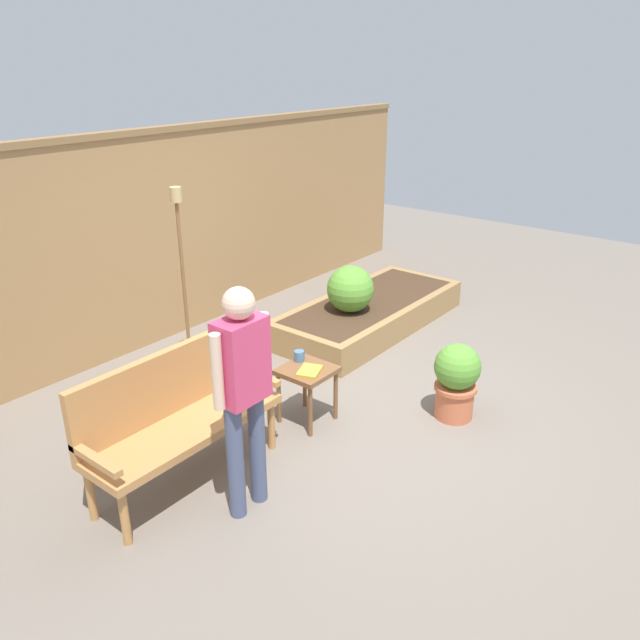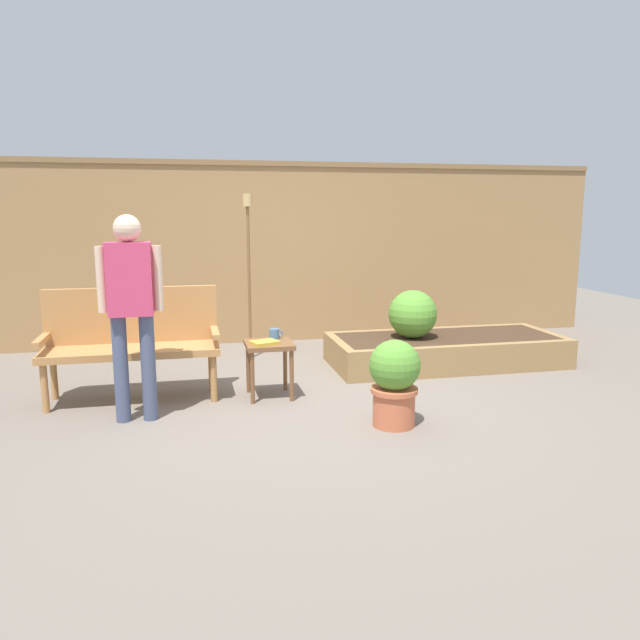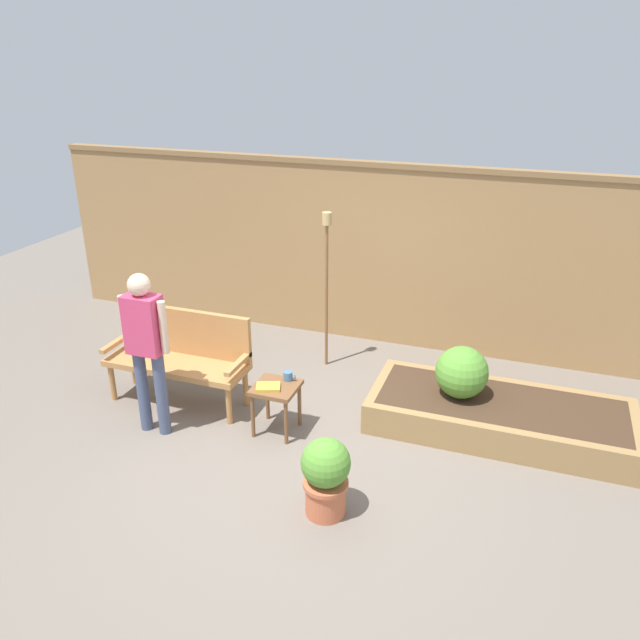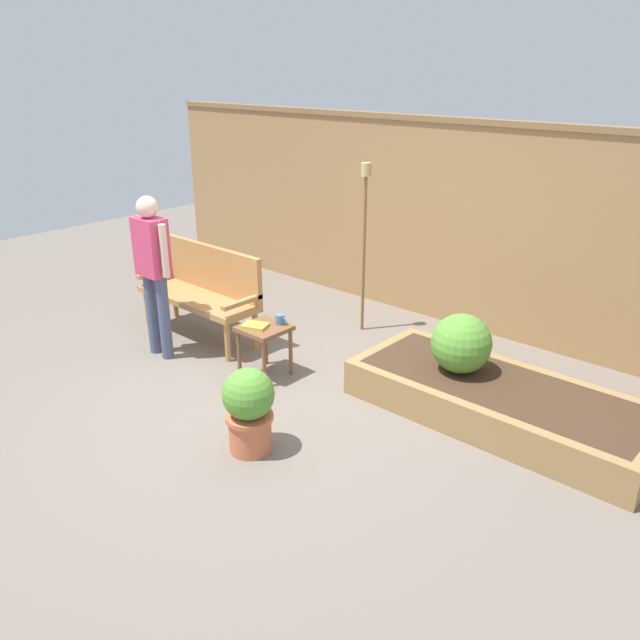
{
  "view_description": "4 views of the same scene",
  "coord_description": "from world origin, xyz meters",
  "px_view_note": "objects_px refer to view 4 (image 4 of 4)",
  "views": [
    {
      "loc": [
        -3.81,
        -2.56,
        2.79
      ],
      "look_at": [
        0.22,
        0.63,
        0.63
      ],
      "focal_mm": 35.38,
      "sensor_mm": 36.0,
      "label": 1
    },
    {
      "loc": [
        -1.03,
        -4.71,
        1.59
      ],
      "look_at": [
        0.25,
        0.98,
        0.53
      ],
      "focal_mm": 34.09,
      "sensor_mm": 36.0,
      "label": 2
    },
    {
      "loc": [
        1.73,
        -4.27,
        3.31
      ],
      "look_at": [
        -0.14,
        0.94,
        0.91
      ],
      "focal_mm": 35.24,
      "sensor_mm": 36.0,
      "label": 3
    },
    {
      "loc": [
        3.52,
        -3.24,
        2.66
      ],
      "look_at": [
        0.13,
        0.53,
        0.6
      ],
      "focal_mm": 35.7,
      "sensor_mm": 36.0,
      "label": 4
    }
  ],
  "objects_px": {
    "person_by_bench": "(153,263)",
    "side_table": "(264,335)",
    "book_on_table": "(255,326)",
    "potted_boxwood": "(249,407)",
    "shrub_near_bench": "(461,343)",
    "cup_on_table": "(280,319)",
    "garden_bench": "(204,285)",
    "tiki_torch": "(365,219)"
  },
  "relations": [
    {
      "from": "potted_boxwood",
      "to": "tiki_torch",
      "type": "distance_m",
      "value": 2.63
    },
    {
      "from": "cup_on_table",
      "to": "person_by_bench",
      "type": "relative_size",
      "value": 0.08
    },
    {
      "from": "side_table",
      "to": "person_by_bench",
      "type": "bearing_deg",
      "value": -160.67
    },
    {
      "from": "cup_on_table",
      "to": "book_on_table",
      "type": "bearing_deg",
      "value": -119.7
    },
    {
      "from": "book_on_table",
      "to": "potted_boxwood",
      "type": "height_order",
      "value": "potted_boxwood"
    },
    {
      "from": "garden_bench",
      "to": "cup_on_table",
      "type": "distance_m",
      "value": 1.21
    },
    {
      "from": "garden_bench",
      "to": "side_table",
      "type": "bearing_deg",
      "value": -11.87
    },
    {
      "from": "potted_boxwood",
      "to": "shrub_near_bench",
      "type": "relative_size",
      "value": 1.33
    },
    {
      "from": "cup_on_table",
      "to": "book_on_table",
      "type": "xyz_separation_m",
      "value": [
        -0.11,
        -0.2,
        -0.03
      ]
    },
    {
      "from": "side_table",
      "to": "shrub_near_bench",
      "type": "height_order",
      "value": "shrub_near_bench"
    },
    {
      "from": "potted_boxwood",
      "to": "person_by_bench",
      "type": "distance_m",
      "value": 2.04
    },
    {
      "from": "tiki_torch",
      "to": "shrub_near_bench",
      "type": "bearing_deg",
      "value": -24.53
    },
    {
      "from": "garden_bench",
      "to": "cup_on_table",
      "type": "height_order",
      "value": "garden_bench"
    },
    {
      "from": "garden_bench",
      "to": "tiki_torch",
      "type": "height_order",
      "value": "tiki_torch"
    },
    {
      "from": "book_on_table",
      "to": "shrub_near_bench",
      "type": "distance_m",
      "value": 1.8
    },
    {
      "from": "shrub_near_bench",
      "to": "person_by_bench",
      "type": "relative_size",
      "value": 0.32
    },
    {
      "from": "shrub_near_bench",
      "to": "person_by_bench",
      "type": "bearing_deg",
      "value": -157.66
    },
    {
      "from": "cup_on_table",
      "to": "shrub_near_bench",
      "type": "relative_size",
      "value": 0.24
    },
    {
      "from": "tiki_torch",
      "to": "book_on_table",
      "type": "bearing_deg",
      "value": -91.41
    },
    {
      "from": "potted_boxwood",
      "to": "garden_bench",
      "type": "bearing_deg",
      "value": 149.23
    },
    {
      "from": "shrub_near_bench",
      "to": "cup_on_table",
      "type": "bearing_deg",
      "value": -159.13
    },
    {
      "from": "book_on_table",
      "to": "potted_boxwood",
      "type": "relative_size",
      "value": 0.33
    },
    {
      "from": "garden_bench",
      "to": "book_on_table",
      "type": "xyz_separation_m",
      "value": [
        1.09,
        -0.3,
        -0.05
      ]
    },
    {
      "from": "cup_on_table",
      "to": "tiki_torch",
      "type": "bearing_deg",
      "value": 93.43
    },
    {
      "from": "side_table",
      "to": "person_by_bench",
      "type": "height_order",
      "value": "person_by_bench"
    },
    {
      "from": "shrub_near_bench",
      "to": "tiki_torch",
      "type": "height_order",
      "value": "tiki_torch"
    },
    {
      "from": "person_by_bench",
      "to": "side_table",
      "type": "bearing_deg",
      "value": 19.33
    },
    {
      "from": "garden_bench",
      "to": "person_by_bench",
      "type": "bearing_deg",
      "value": -84.38
    },
    {
      "from": "book_on_table",
      "to": "shrub_near_bench",
      "type": "xyz_separation_m",
      "value": [
        1.62,
        0.78,
        0.05
      ]
    },
    {
      "from": "person_by_bench",
      "to": "shrub_near_bench",
      "type": "bearing_deg",
      "value": 22.34
    },
    {
      "from": "cup_on_table",
      "to": "shrub_near_bench",
      "type": "height_order",
      "value": "shrub_near_bench"
    },
    {
      "from": "garden_bench",
      "to": "side_table",
      "type": "height_order",
      "value": "garden_bench"
    },
    {
      "from": "book_on_table",
      "to": "shrub_near_bench",
      "type": "bearing_deg",
      "value": 4.29
    },
    {
      "from": "side_table",
      "to": "person_by_bench",
      "type": "relative_size",
      "value": 0.31
    },
    {
      "from": "person_by_bench",
      "to": "tiki_torch",
      "type": "bearing_deg",
      "value": 59.53
    },
    {
      "from": "book_on_table",
      "to": "person_by_bench",
      "type": "distance_m",
      "value": 1.16
    },
    {
      "from": "cup_on_table",
      "to": "potted_boxwood",
      "type": "bearing_deg",
      "value": -55.08
    },
    {
      "from": "garden_bench",
      "to": "shrub_near_bench",
      "type": "height_order",
      "value": "garden_bench"
    },
    {
      "from": "side_table",
      "to": "cup_on_table",
      "type": "height_order",
      "value": "cup_on_table"
    },
    {
      "from": "book_on_table",
      "to": "shrub_near_bench",
      "type": "height_order",
      "value": "shrub_near_bench"
    },
    {
      "from": "side_table",
      "to": "tiki_torch",
      "type": "bearing_deg",
      "value": 90.36
    },
    {
      "from": "person_by_bench",
      "to": "cup_on_table",
      "type": "bearing_deg",
      "value": 24.24
    }
  ]
}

